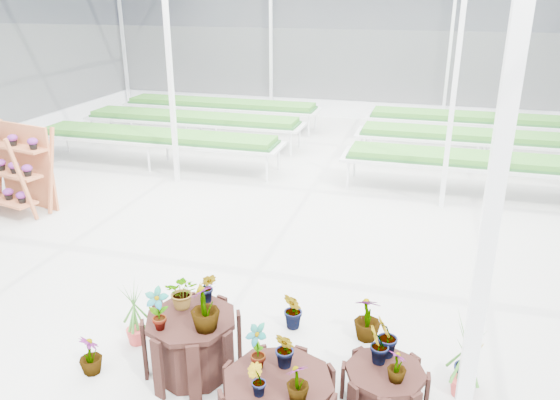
# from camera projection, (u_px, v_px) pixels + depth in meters

# --- Properties ---
(ground_plane) EXTENTS (24.00, 24.00, 0.00)m
(ground_plane) POSITION_uv_depth(u_px,v_px,m) (241.00, 278.00, 8.53)
(ground_plane) COLOR gray
(ground_plane) RESTS_ON ground
(greenhouse_shell) EXTENTS (18.00, 24.00, 4.50)m
(greenhouse_shell) POSITION_uv_depth(u_px,v_px,m) (237.00, 138.00, 7.72)
(greenhouse_shell) COLOR white
(greenhouse_shell) RESTS_ON ground
(steel_frame) EXTENTS (18.00, 24.00, 4.50)m
(steel_frame) POSITION_uv_depth(u_px,v_px,m) (237.00, 138.00, 7.72)
(steel_frame) COLOR silver
(steel_frame) RESTS_ON ground
(nursery_benches) EXTENTS (16.00, 7.00, 0.84)m
(nursery_benches) POSITION_uv_depth(u_px,v_px,m) (329.00, 139.00, 14.85)
(nursery_benches) COLOR silver
(nursery_benches) RESTS_ON ground
(plinth_tall) EXTENTS (1.38, 1.38, 0.74)m
(plinth_tall) POSITION_uv_depth(u_px,v_px,m) (193.00, 345.00, 6.31)
(plinth_tall) COLOR black
(plinth_tall) RESTS_ON ground
(plinth_low) EXTENTS (0.96, 0.96, 0.41)m
(plinth_low) POSITION_uv_depth(u_px,v_px,m) (384.00, 385.00, 5.91)
(plinth_low) COLOR black
(plinth_low) RESTS_ON ground
(shelf_rack) EXTENTS (1.78, 1.19, 1.73)m
(shelf_rack) POSITION_uv_depth(u_px,v_px,m) (10.00, 170.00, 10.86)
(shelf_rack) COLOR #AD5D37
(shelf_rack) RESTS_ON ground
(nursery_plants) EXTENTS (4.73, 3.18, 1.31)m
(nursery_plants) POSITION_uv_depth(u_px,v_px,m) (265.00, 351.00, 6.01)
(nursery_plants) COLOR #357326
(nursery_plants) RESTS_ON ground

